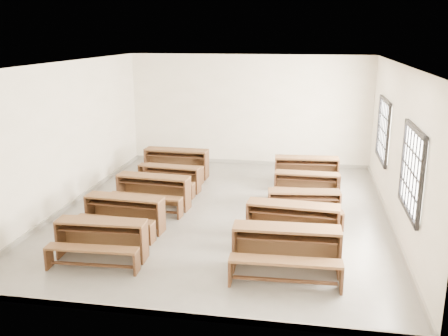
% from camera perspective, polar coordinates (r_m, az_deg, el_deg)
% --- Properties ---
extents(room, '(8.50, 8.50, 3.20)m').
position_cam_1_polar(room, '(10.38, 0.49, 6.07)').
color(room, slate).
rests_on(room, ground).
extents(desk_set_0, '(1.58, 0.87, 0.70)m').
position_cam_1_polar(desk_set_0, '(8.88, -13.90, -7.70)').
color(desk_set_0, brown).
rests_on(desk_set_0, ground).
extents(desk_set_1, '(1.61, 0.91, 0.70)m').
position_cam_1_polar(desk_set_1, '(10.00, -11.37, -4.88)').
color(desk_set_1, brown).
rests_on(desk_set_1, ground).
extents(desk_set_2, '(1.69, 0.97, 0.73)m').
position_cam_1_polar(desk_set_2, '(11.19, -8.14, -2.44)').
color(desk_set_2, brown).
rests_on(desk_set_2, ground).
extents(desk_set_3, '(1.47, 0.86, 0.63)m').
position_cam_1_polar(desk_set_3, '(12.32, -6.02, -1.01)').
color(desk_set_3, brown).
rests_on(desk_set_3, ground).
extents(desk_set_4, '(1.74, 0.95, 0.77)m').
position_cam_1_polar(desk_set_4, '(13.47, -5.52, 0.78)').
color(desk_set_4, brown).
rests_on(desk_set_4, ground).
extents(desk_set_5, '(1.77, 0.96, 0.78)m').
position_cam_1_polar(desk_set_5, '(8.20, 7.12, -8.95)').
color(desk_set_5, brown).
rests_on(desk_set_5, ground).
extents(desk_set_6, '(1.76, 1.00, 0.76)m').
position_cam_1_polar(desk_set_6, '(9.30, 7.84, -6.03)').
color(desk_set_6, brown).
rests_on(desk_set_6, ground).
extents(desk_set_7, '(1.55, 0.94, 0.66)m').
position_cam_1_polar(desk_set_7, '(10.41, 9.13, -4.09)').
color(desk_set_7, brown).
rests_on(desk_set_7, ground).
extents(desk_set_8, '(1.48, 0.80, 0.66)m').
position_cam_1_polar(desk_set_8, '(11.73, 9.36, -1.88)').
color(desk_set_8, brown).
rests_on(desk_set_8, ground).
extents(desk_set_9, '(1.66, 0.94, 0.73)m').
position_cam_1_polar(desk_set_9, '(12.92, 9.40, -0.10)').
color(desk_set_9, brown).
rests_on(desk_set_9, ground).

